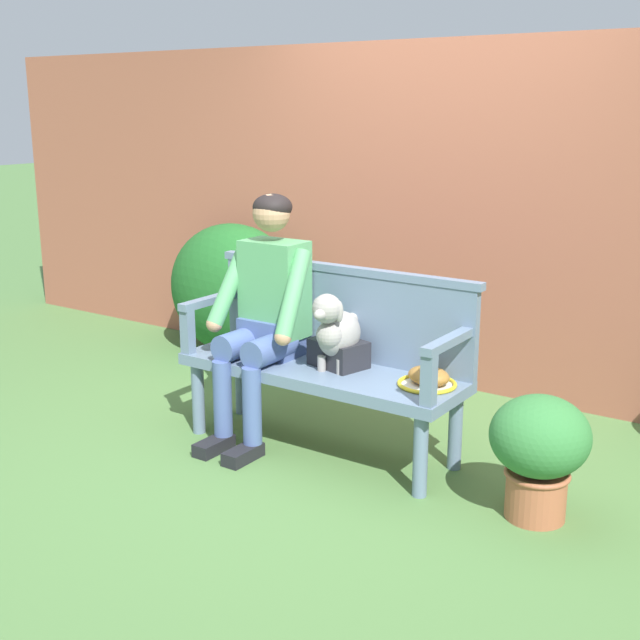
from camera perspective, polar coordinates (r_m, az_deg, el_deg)
name	(u,v)px	position (r m, az deg, el deg)	size (l,w,h in m)	color
ground_plane	(320,449)	(4.52, 0.00, -8.80)	(40.00, 40.00, 0.00)	#4C753D
brick_garden_fence	(451,216)	(5.49, 8.92, 7.03)	(8.00, 0.30, 2.18)	#9E5642
hedge_bush_mid_left	(235,290)	(6.08, -5.84, 2.04)	(1.09, 0.67, 0.97)	#1E5B23
garden_bench	(320,378)	(4.37, 0.00, -3.99)	(1.55, 0.49, 0.46)	slate
bench_backrest	(343,311)	(4.46, 1.57, 0.63)	(1.59, 0.06, 0.50)	slate
bench_armrest_left_end	(202,313)	(4.68, -8.05, 0.47)	(0.06, 0.49, 0.28)	slate
bench_armrest_right_end	(441,357)	(3.87, 8.27, -2.51)	(0.06, 0.49, 0.28)	slate
person_seated	(266,308)	(4.47, -3.72, 0.84)	(0.56, 0.65, 1.33)	black
dog_on_bench	(336,330)	(4.25, 1.10, -0.71)	(0.23, 0.42, 0.42)	gray
tennis_racket	(428,382)	(4.12, 7.39, -4.22)	(0.35, 0.58, 0.03)	yellow
baseball_glove	(429,376)	(4.10, 7.42, -3.80)	(0.22, 0.17, 0.09)	#9E6B2D
sports_bag	(339,353)	(4.34, 1.28, -2.28)	(0.28, 0.20, 0.14)	#232328
potted_plant	(539,447)	(3.81, 14.71, -8.39)	(0.44, 0.44, 0.57)	#A85B3D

